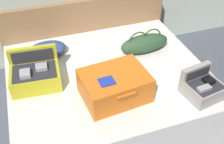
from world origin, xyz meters
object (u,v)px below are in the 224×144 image
Objects in this scene: hard_case_small at (203,88)px; bed at (108,92)px; hard_case_medium at (35,75)px; pillow_near_headboard at (46,50)px; hard_case_large at (115,85)px; duffel_bag at (144,43)px.

bed is at bearing 130.95° from hard_case_small.
hard_case_medium is 1.58m from hard_case_small.
bed is 4.49× the size of pillow_near_headboard.
hard_case_medium reaches higher than bed.
bed is at bearing 76.32° from hard_case_large.
hard_case_small is 0.62× the size of duffel_bag.
hard_case_medium is 0.84× the size of duffel_bag.
duffel_bag is (1.22, 0.17, -0.00)m from hard_case_medium.
hard_case_small is at bearing -40.74° from pillow_near_headboard.
pillow_near_headboard is at bearing 165.95° from duffel_bag.
hard_case_large reaches higher than bed.
pillow_near_headboard is (-1.06, 0.27, -0.03)m from duffel_bag.
hard_case_medium reaches higher than hard_case_small.
pillow_near_headboard reaches higher than bed.
hard_case_large is at bearing -27.03° from hard_case_medium.
duffel_bag is at bearing 40.74° from hard_case_large.
hard_case_medium reaches higher than duffel_bag.
hard_case_large is at bearing -133.85° from duffel_bag.
hard_case_large is 1.73× the size of hard_case_small.
hard_case_large is at bearing 152.86° from hard_case_small.
hard_case_medium is 0.47m from pillow_near_headboard.
pillow_near_headboard is (0.16, 0.44, -0.03)m from hard_case_medium.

